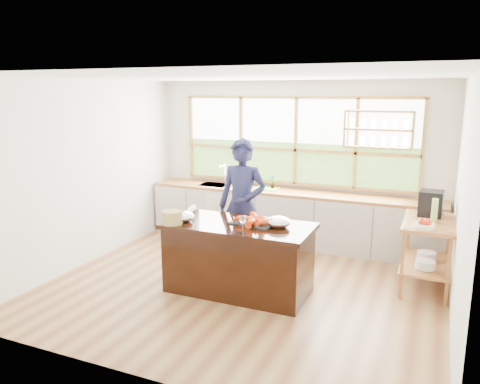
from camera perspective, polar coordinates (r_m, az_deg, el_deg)
The scene contains 18 objects.
ground_plane at distance 6.33m, azimuth 0.55°, elevation -11.29°, with size 5.00×5.00×0.00m, color olive.
room_shell at distance 6.32m, azimuth 2.59°, elevation 5.17°, with size 5.02×4.52×2.71m.
back_counter at distance 7.92m, azimuth 5.88°, elevation -3.02°, with size 4.90×0.63×0.90m.
right_shelf_unit at distance 6.54m, azimuth 21.88°, elevation -5.79°, with size 0.62×1.10×0.90m.
island at distance 5.99m, azimuth -0.19°, elevation -8.01°, with size 1.85×0.90×0.90m.
cook at distance 6.55m, azimuth 0.27°, elevation -1.75°, with size 0.69×0.45×1.89m, color #191B3D.
potted_plant at distance 7.94m, azimuth 3.96°, elevation 1.24°, with size 0.13×0.09×0.24m, color slate.
cutting_board at distance 7.93m, azimuth 3.24°, elevation 0.42°, with size 0.40×0.30×0.01m, color #62B539.
espresso_machine at distance 6.70m, azimuth 22.27°, elevation -1.29°, with size 0.29×0.32×0.34m, color black.
wine_bottle at distance 6.37m, azimuth 22.63°, elevation -2.11°, with size 0.08×0.08×0.31m, color #A4C55A.
fruit_bowl at distance 6.11m, azimuth 21.55°, elevation -3.68°, with size 0.25×0.25×0.11m.
slate_board at distance 5.88m, azimuth 1.73°, elevation -3.76°, with size 0.55×0.40×0.02m, color black.
lobster_pile at distance 5.83m, azimuth 1.82°, elevation -3.39°, with size 0.52×0.48×0.08m.
mixing_bowl_left at distance 6.00m, azimuth -6.99°, elevation -3.00°, with size 0.29×0.29×0.14m, color silver.
mixing_bowl_right at distance 5.72m, azimuth 4.74°, elevation -3.68°, with size 0.29×0.29×0.14m, color silver.
wine_glass at distance 5.42m, azimuth 0.34°, elevation -3.45°, with size 0.08×0.08×0.22m.
wicker_basket at distance 5.89m, azimuth -8.28°, elevation -3.09°, with size 0.26×0.26×0.17m, color #A28C4D.
parchment_roll at distance 6.40m, azimuth -6.03°, elevation -2.21°, with size 0.08×0.08×0.30m, color silver.
Camera 1 is at (2.24, -5.36, 2.52)m, focal length 35.00 mm.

